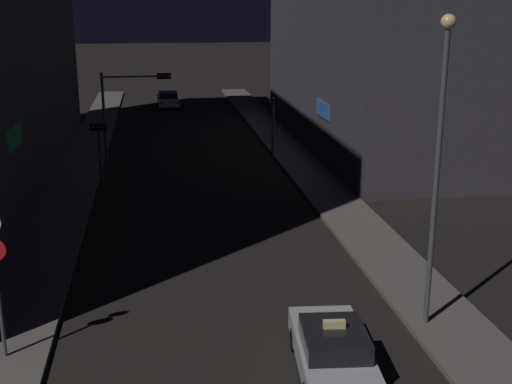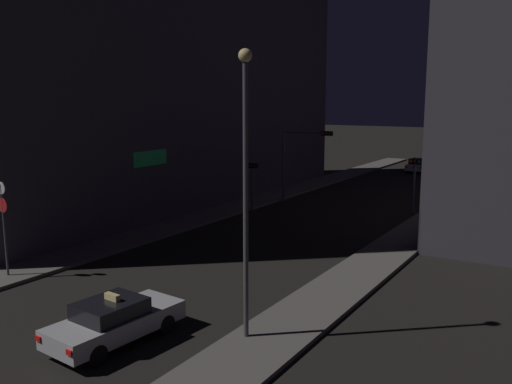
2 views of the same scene
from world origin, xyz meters
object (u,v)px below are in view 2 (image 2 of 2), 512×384
object	(u,v)px
traffic_light_right_kerb	(414,174)
street_lamp_near_block	(246,170)
far_car	(419,165)
taxi	(115,320)
traffic_light_left_kerb	(252,176)
traffic_light_overhead	(301,150)
sign_pole_left	(4,220)

from	to	relation	value
traffic_light_right_kerb	street_lamp_near_block	bearing A→B (deg)	-87.83
far_car	street_lamp_near_block	distance (m)	44.60
far_car	street_lamp_near_block	xyz separation A→B (m)	(6.49, -43.87, 4.75)
taxi	traffic_light_left_kerb	bearing A→B (deg)	110.00
taxi	street_lamp_near_block	bearing A→B (deg)	33.12
traffic_light_left_kerb	traffic_light_right_kerb	world-z (taller)	traffic_light_right_kerb
taxi	street_lamp_near_block	xyz separation A→B (m)	(3.45, 2.25, 4.75)
traffic_light_overhead	traffic_light_right_kerb	distance (m)	8.40
traffic_light_right_kerb	far_car	bearing A→B (deg)	104.27
taxi	street_lamp_near_block	distance (m)	6.29
taxi	traffic_light_right_kerb	size ratio (longest dim) A/B	1.19
far_car	taxi	bearing A→B (deg)	-86.24
taxi	traffic_light_overhead	size ratio (longest dim) A/B	0.84
sign_pole_left	traffic_light_right_kerb	bearing A→B (deg)	62.90
taxi	traffic_light_right_kerb	bearing A→B (deg)	83.69
traffic_light_overhead	street_lamp_near_block	world-z (taller)	street_lamp_near_block
sign_pole_left	street_lamp_near_block	distance (m)	12.30
traffic_light_left_kerb	street_lamp_near_block	world-z (taller)	street_lamp_near_block
far_car	traffic_light_left_kerb	bearing A→B (deg)	-98.78
street_lamp_near_block	far_car	bearing A→B (deg)	98.41
far_car	traffic_light_overhead	world-z (taller)	traffic_light_overhead
traffic_light_right_kerb	street_lamp_near_block	xyz separation A→B (m)	(0.82, -21.57, 2.73)
taxi	traffic_light_left_kerb	distance (m)	20.92
traffic_light_left_kerb	traffic_light_overhead	bearing A→B (deg)	71.68
traffic_light_overhead	sign_pole_left	distance (m)	22.14
traffic_light_overhead	far_car	bearing A→B (deg)	83.19
traffic_light_right_kerb	traffic_light_left_kerb	bearing A→B (deg)	-156.56
far_car	traffic_light_right_kerb	distance (m)	23.09
traffic_light_right_kerb	street_lamp_near_block	world-z (taller)	street_lamp_near_block
traffic_light_overhead	traffic_light_right_kerb	bearing A→B (deg)	-1.05
far_car	traffic_light_left_kerb	distance (m)	26.90
far_car	sign_pole_left	size ratio (longest dim) A/B	1.12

